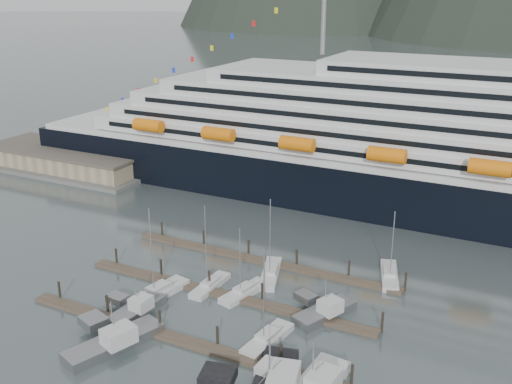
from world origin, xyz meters
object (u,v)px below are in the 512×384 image
sailboat_a (159,293)px  sailboat_g (389,276)px  sailboat_d (271,274)px  trawler_e (324,311)px  sailboat_c (244,292)px  sailboat_b (210,286)px  warehouse (69,161)px  trawler_a (113,341)px  trawler_b (136,308)px  sailboat_h (267,340)px

sailboat_a → sailboat_g: (29.43, 21.24, -0.05)m
sailboat_d → trawler_e: 14.23m
sailboat_d → sailboat_g: bearing=-83.6°
sailboat_c → sailboat_d: bearing=5.8°
sailboat_d → sailboat_b: bearing=121.5°
warehouse → sailboat_c: sailboat_c is taller
sailboat_c → trawler_e: (12.91, -0.33, 0.44)m
trawler_a → trawler_e: trawler_a is taller
trawler_e → trawler_b: bearing=138.8°
trawler_a → trawler_b: trawler_a is taller
sailboat_d → trawler_a: 28.69m
sailboat_d → trawler_b: size_ratio=1.43×
sailboat_h → trawler_a: (-17.36, -9.80, 0.49)m
sailboat_b → trawler_e: 18.61m
sailboat_a → sailboat_h: 20.35m
trawler_b → trawler_e: 26.67m
sailboat_d → trawler_a: bearing=142.1°
sailboat_g → trawler_b: (-29.33, -26.98, 0.42)m
sailboat_h → trawler_b: (-19.87, -1.84, 0.39)m
sailboat_b → trawler_a: sailboat_b is taller
trawler_b → trawler_e: bearing=-59.6°
sailboat_c → sailboat_h: size_ratio=0.82×
warehouse → trawler_b: size_ratio=4.70×
sailboat_h → trawler_b: 19.96m
warehouse → sailboat_c: (69.68, -37.23, -1.84)m
sailboat_a → sailboat_c: size_ratio=1.29×
trawler_b → trawler_e: (24.11, 11.42, 0.03)m
sailboat_a → trawler_a: 13.96m
sailboat_g → sailboat_a: bearing=108.5°
sailboat_g → sailboat_h: 26.86m
trawler_a → sailboat_a: bearing=30.1°
trawler_a → trawler_b: (-2.51, 7.96, -0.10)m
sailboat_g → trawler_a: sailboat_g is taller
warehouse → sailboat_h: size_ratio=3.25×
sailboat_g → trawler_a: bearing=125.2°
warehouse → sailboat_g: sailboat_g is taller
warehouse → trawler_e: size_ratio=4.40×
trawler_a → trawler_b: 8.35m
sailboat_c → trawler_e: size_ratio=1.11×
sailboat_d → sailboat_a: bearing=119.2°
sailboat_h → trawler_a: bearing=126.6°
trawler_a → trawler_b: bearing=36.8°
trawler_a → trawler_e: size_ratio=1.32×
sailboat_c → sailboat_d: size_ratio=0.83×
sailboat_c → sailboat_d: 7.37m
sailboat_a → sailboat_h: (19.97, -3.91, -0.02)m
sailboat_c → sailboat_h: sailboat_h is taller
warehouse → trawler_e: trawler_e is taller
sailboat_d → trawler_b: 22.59m
trawler_b → sailboat_b: bearing=-21.0°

